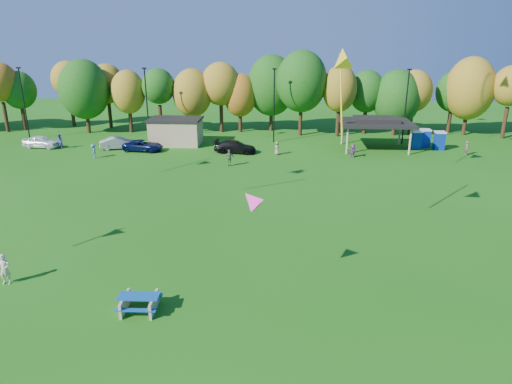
# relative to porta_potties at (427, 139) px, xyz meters

# --- Properties ---
(ground) EXTENTS (160.00, 160.00, 0.00)m
(ground) POSITION_rel_porta_potties_xyz_m (-20.30, -37.78, -1.10)
(ground) COLOR #19600F
(ground) RESTS_ON ground
(tree_line) EXTENTS (93.57, 10.55, 11.15)m
(tree_line) POSITION_rel_porta_potties_xyz_m (-21.32, 7.73, 4.82)
(tree_line) COLOR black
(tree_line) RESTS_ON ground
(lamp_posts) EXTENTS (64.50, 0.25, 9.09)m
(lamp_posts) POSITION_rel_porta_potties_xyz_m (-18.30, 2.22, 3.80)
(lamp_posts) COLOR black
(lamp_posts) RESTS_ON ground
(utility_building) EXTENTS (6.30, 4.30, 3.25)m
(utility_building) POSITION_rel_porta_potties_xyz_m (-30.30, 0.22, 0.54)
(utility_building) COLOR tan
(utility_building) RESTS_ON ground
(pavilion) EXTENTS (8.20, 6.20, 3.77)m
(pavilion) POSITION_rel_porta_potties_xyz_m (-6.30, -0.78, 2.13)
(pavilion) COLOR tan
(pavilion) RESTS_ON ground
(porta_potties) EXTENTS (3.75, 2.47, 2.18)m
(porta_potties) POSITION_rel_porta_potties_xyz_m (0.00, 0.00, 0.00)
(porta_potties) COLOR navy
(porta_potties) RESTS_ON ground
(picnic_table) EXTENTS (2.03, 1.71, 0.85)m
(picnic_table) POSITION_rel_porta_potties_xyz_m (-23.80, -35.75, -0.60)
(picnic_table) COLOR tan
(picnic_table) RESTS_ON ground
(kite_flyer) EXTENTS (0.67, 0.47, 1.74)m
(kite_flyer) POSITION_rel_porta_potties_xyz_m (-31.79, -33.67, -0.23)
(kite_flyer) COLOR beige
(kite_flyer) RESTS_ON ground
(car_a) EXTENTS (4.49, 2.19, 1.47)m
(car_a) POSITION_rel_porta_potties_xyz_m (-46.07, -2.66, -0.36)
(car_a) COLOR white
(car_a) RESTS_ON ground
(car_b) EXTENTS (4.57, 2.78, 1.42)m
(car_b) POSITION_rel_porta_potties_xyz_m (-36.61, -2.63, -0.39)
(car_b) COLOR gray
(car_b) RESTS_ON ground
(car_c) EXTENTS (4.82, 2.60, 1.28)m
(car_c) POSITION_rel_porta_potties_xyz_m (-33.39, -3.48, -0.46)
(car_c) COLOR #0A1541
(car_c) RESTS_ON ground
(car_d) EXTENTS (5.04, 2.57, 1.40)m
(car_d) POSITION_rel_porta_potties_xyz_m (-22.57, -3.64, -0.40)
(car_d) COLOR black
(car_d) RESTS_ON ground
(far_person_0) EXTENTS (0.83, 1.14, 1.59)m
(far_person_0) POSITION_rel_porta_potties_xyz_m (-37.82, -7.05, -0.30)
(far_person_0) COLOR teal
(far_person_0) RESTS_ON ground
(far_person_1) EXTENTS (1.07, 0.63, 1.72)m
(far_person_1) POSITION_rel_porta_potties_xyz_m (-22.56, -9.30, -0.24)
(far_person_1) COLOR #657B4B
(far_person_1) RESTS_ON ground
(far_person_2) EXTENTS (0.87, 0.72, 1.54)m
(far_person_2) POSITION_rel_porta_potties_xyz_m (-17.74, -4.27, -0.33)
(far_person_2) COLOR #837F59
(far_person_2) RESTS_ON ground
(far_person_3) EXTENTS (1.09, 1.07, 1.77)m
(far_person_3) POSITION_rel_porta_potties_xyz_m (-43.62, -2.95, -0.21)
(far_person_3) COLOR #524CA7
(far_person_3) RESTS_ON ground
(far_person_4) EXTENTS (1.44, 0.52, 1.53)m
(far_person_4) POSITION_rel_porta_potties_xyz_m (-9.38, -4.96, -0.33)
(far_person_4) COLOR purple
(far_person_4) RESTS_ON ground
(far_person_5) EXTENTS (0.42, 0.60, 1.59)m
(far_person_5) POSITION_rel_porta_potties_xyz_m (3.61, -3.01, -0.30)
(far_person_5) COLOR #A74E6D
(far_person_5) RESTS_ON ground
(kite_13) EXTENTS (1.46, 3.32, 5.47)m
(kite_13) POSITION_rel_porta_potties_xyz_m (-13.68, -27.58, 10.50)
(kite_13) COLOR yellow
(kite_14) EXTENTS (1.63, 1.44, 1.36)m
(kite_14) POSITION_rel_porta_potties_xyz_m (-18.50, -33.20, 3.90)
(kite_14) COLOR #EF0D9C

